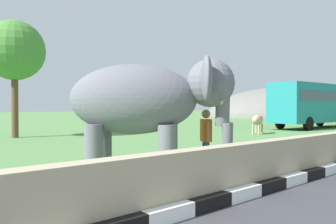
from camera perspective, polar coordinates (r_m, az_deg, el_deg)
barrier_parapet at (r=5.92m, az=5.77°, el=-11.07°), size 28.00×0.36×1.00m
elephant at (r=7.98m, az=-3.46°, el=1.94°), size 3.87×3.80×2.88m
person_handler at (r=8.69m, az=6.59°, el=-4.37°), size 0.45×0.58×1.66m
bus_teal at (r=29.00m, az=24.10°, el=1.56°), size 9.61×2.94×3.50m
cow_near at (r=21.49m, az=15.28°, el=-1.38°), size 1.91×1.11×1.23m
tree_distant at (r=20.38m, az=-25.05°, el=9.54°), size 3.31×3.31×6.50m
hill_east at (r=65.26m, az=20.81°, el=-0.63°), size 35.29×28.24×10.82m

